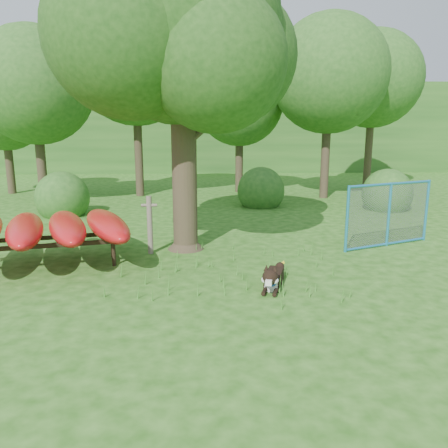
{
  "coord_description": "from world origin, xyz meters",
  "views": [
    {
      "loc": [
        -0.23,
        -7.46,
        2.88
      ],
      "look_at": [
        0.2,
        1.2,
        1.0
      ],
      "focal_mm": 35.0,
      "sensor_mm": 36.0,
      "label": 1
    }
  ],
  "objects_px": {
    "husky_dog": "(273,278)",
    "fence_section": "(389,214)",
    "oak_tree": "(180,35)",
    "kayak_rack": "(46,229)"
  },
  "relations": [
    {
      "from": "kayak_rack",
      "to": "fence_section",
      "type": "height_order",
      "value": "fence_section"
    },
    {
      "from": "oak_tree",
      "to": "kayak_rack",
      "type": "relative_size",
      "value": 1.77
    },
    {
      "from": "husky_dog",
      "to": "kayak_rack",
      "type": "bearing_deg",
      "value": 178.22
    },
    {
      "from": "oak_tree",
      "to": "kayak_rack",
      "type": "height_order",
      "value": "oak_tree"
    },
    {
      "from": "oak_tree",
      "to": "husky_dog",
      "type": "xyz_separation_m",
      "value": [
        1.75,
        -2.85,
        -4.75
      ]
    },
    {
      "from": "husky_dog",
      "to": "fence_section",
      "type": "distance_m",
      "value": 4.46
    },
    {
      "from": "oak_tree",
      "to": "husky_dog",
      "type": "bearing_deg",
      "value": -58.43
    },
    {
      "from": "husky_dog",
      "to": "fence_section",
      "type": "relative_size",
      "value": 0.44
    },
    {
      "from": "oak_tree",
      "to": "kayak_rack",
      "type": "bearing_deg",
      "value": -156.12
    },
    {
      "from": "husky_dog",
      "to": "oak_tree",
      "type": "bearing_deg",
      "value": 138.9
    }
  ]
}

